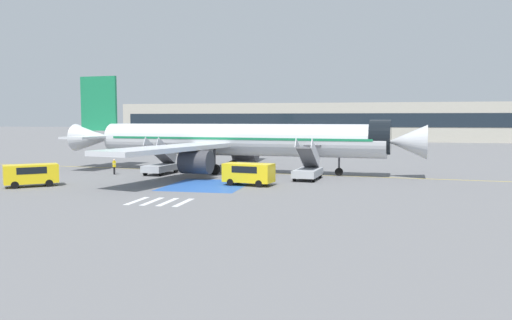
% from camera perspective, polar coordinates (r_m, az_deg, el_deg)
% --- Properties ---
extents(ground_plane, '(600.00, 600.00, 0.00)m').
position_cam_1_polar(ground_plane, '(56.81, -2.61, -1.33)').
color(ground_plane, slate).
extents(apron_leadline_yellow, '(76.04, 7.94, 0.01)m').
position_cam_1_polar(apron_leadline_yellow, '(56.05, -2.10, -1.41)').
color(apron_leadline_yellow, gold).
rests_on(apron_leadline_yellow, ground_plane).
extents(apron_stand_patch_blue, '(6.94, 8.75, 0.01)m').
position_cam_1_polar(apron_stand_patch_blue, '(45.25, -5.61, -2.89)').
color(apron_stand_patch_blue, '#2856A8').
rests_on(apron_stand_patch_blue, ground_plane).
extents(apron_walkway_bar_0, '(0.44, 3.60, 0.01)m').
position_cam_1_polar(apron_walkway_bar_0, '(37.55, -13.45, -4.56)').
color(apron_walkway_bar_0, silver).
rests_on(apron_walkway_bar_0, ground_plane).
extents(apron_walkway_bar_1, '(0.44, 3.60, 0.01)m').
position_cam_1_polar(apron_walkway_bar_1, '(37.05, -11.77, -4.65)').
color(apron_walkway_bar_1, silver).
rests_on(apron_walkway_bar_1, ground_plane).
extents(apron_walkway_bar_2, '(0.44, 3.60, 0.01)m').
position_cam_1_polar(apron_walkway_bar_2, '(36.59, -10.05, -4.74)').
color(apron_walkway_bar_2, silver).
rests_on(apron_walkway_bar_2, ground_plane).
extents(apron_walkway_bar_3, '(0.44, 3.60, 0.01)m').
position_cam_1_polar(apron_walkway_bar_3, '(36.16, -8.28, -4.83)').
color(apron_walkway_bar_3, silver).
rests_on(apron_walkway_bar_3, ground_plane).
extents(airliner, '(41.70, 36.79, 11.15)m').
position_cam_1_polar(airliner, '(56.05, -2.86, 2.29)').
color(airliner, silver).
rests_on(airliner, ground_plane).
extents(boarding_stairs_forward, '(2.67, 5.40, 4.15)m').
position_cam_1_polar(boarding_stairs_forward, '(49.37, 5.94, -1.09)').
color(boarding_stairs_forward, '#ADB2BA').
rests_on(boarding_stairs_forward, ground_plane).
extents(boarding_stairs_aft, '(2.67, 5.40, 4.06)m').
position_cam_1_polar(boarding_stairs_aft, '(55.03, -10.80, -0.56)').
color(boarding_stairs_aft, '#ADB2BA').
rests_on(boarding_stairs_aft, ground_plane).
extents(fuel_tanker, '(11.01, 3.50, 3.21)m').
position_cam_1_polar(fuel_tanker, '(83.73, -4.00, 1.70)').
color(fuel_tanker, '#38383D').
rests_on(fuel_tanker, ground_plane).
extents(service_van_0, '(4.73, 2.75, 1.98)m').
position_cam_1_polar(service_van_0, '(44.88, -0.85, -1.40)').
color(service_van_0, yellow).
rests_on(service_van_0, ground_plane).
extents(service_van_1, '(4.51, 4.26, 1.97)m').
position_cam_1_polar(service_van_1, '(48.28, -24.32, -1.39)').
color(service_van_1, yellow).
rests_on(service_van_1, ground_plane).
extents(ground_crew_0, '(0.33, 0.47, 1.73)m').
position_cam_1_polar(ground_crew_0, '(54.31, -5.15, -0.57)').
color(ground_crew_0, black).
rests_on(ground_crew_0, ground_plane).
extents(ground_crew_1, '(0.47, 0.46, 1.68)m').
position_cam_1_polar(ground_crew_1, '(55.88, -15.90, -0.61)').
color(ground_crew_1, black).
rests_on(ground_crew_1, ground_plane).
extents(terminal_building, '(116.28, 12.10, 10.36)m').
position_cam_1_polar(terminal_building, '(140.98, 7.88, 4.33)').
color(terminal_building, '#B2AD9E').
rests_on(terminal_building, ground_plane).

